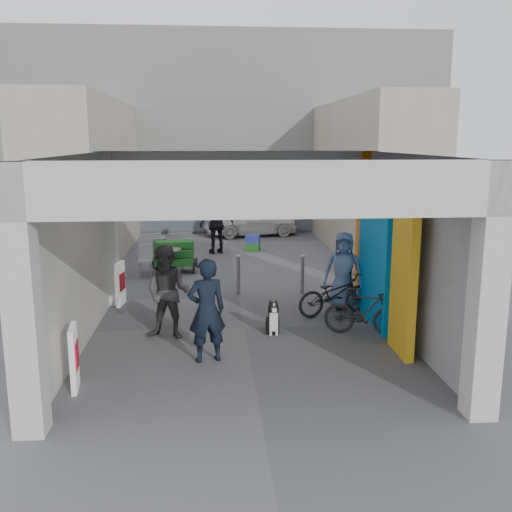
{
  "coord_description": "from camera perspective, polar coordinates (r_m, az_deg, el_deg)",
  "views": [
    {
      "loc": [
        -0.63,
        -11.03,
        3.75
      ],
      "look_at": [
        0.31,
        1.0,
        1.28
      ],
      "focal_mm": 40.0,
      "sensor_mm": 36.0,
      "label": 1
    }
  ],
  "objects": [
    {
      "name": "far_building",
      "position": [
        25.03,
        -3.13,
        12.08
      ],
      "size": [
        18.0,
        4.08,
        8.0
      ],
      "color": "silver",
      "rests_on": "ground"
    },
    {
      "name": "crate_stack",
      "position": [
        19.53,
        -0.33,
        1.31
      ],
      "size": [
        0.53,
        0.47,
        0.56
      ],
      "rotation": [
        0.0,
        0.0,
        -0.3
      ],
      "color": "#185317",
      "rests_on": "ground"
    },
    {
      "name": "cafe_set",
      "position": [
        16.53,
        -9.09,
        -0.56
      ],
      "size": [
        1.51,
        1.22,
        0.91
      ],
      "rotation": [
        0.0,
        0.0,
        -0.17
      ],
      "color": "#ACABB0",
      "rests_on": "ground"
    },
    {
      "name": "bollard_left",
      "position": [
        13.81,
        -8.82,
        -2.42
      ],
      "size": [
        0.09,
        0.09,
        0.9
      ],
      "primitive_type": "cylinder",
      "color": "gray",
      "rests_on": "ground"
    },
    {
      "name": "bicycle_front",
      "position": [
        12.53,
        7.85,
        -3.78
      ],
      "size": [
        1.86,
        1.16,
        0.92
      ],
      "primitive_type": "imported",
      "rotation": [
        0.0,
        0.0,
        1.91
      ],
      "color": "black",
      "rests_on": "ground"
    },
    {
      "name": "arcade_canopy",
      "position": [
        10.37,
        2.04,
        3.52
      ],
      "size": [
        6.4,
        6.45,
        6.4
      ],
      "color": "#B7B7B3",
      "rests_on": "ground"
    },
    {
      "name": "man_crates",
      "position": [
        19.07,
        -3.94,
        3.2
      ],
      "size": [
        1.25,
        0.8,
        1.98
      ],
      "primitive_type": "imported",
      "rotation": [
        0.0,
        0.0,
        3.44
      ],
      "color": "black",
      "rests_on": "ground"
    },
    {
      "name": "plaza_bldg_right",
      "position": [
        19.26,
        11.05,
        7.62
      ],
      "size": [
        2.0,
        9.0,
        5.0
      ],
      "primitive_type": "cube",
      "color": "#AFA391",
      "rests_on": "ground"
    },
    {
      "name": "advert_board_near",
      "position": [
        9.2,
        -17.72,
        -9.66
      ],
      "size": [
        0.16,
        0.56,
        1.0
      ],
      "rotation": [
        0.0,
        0.0,
        0.13
      ],
      "color": "silver",
      "rests_on": "ground"
    },
    {
      "name": "man_back_turned",
      "position": [
        10.97,
        -8.79,
        -3.62
      ],
      "size": [
        1.03,
        0.89,
        1.81
      ],
      "primitive_type": "imported",
      "rotation": [
        0.0,
        0.0,
        -0.26
      ],
      "color": "#3C3C3E",
      "rests_on": "ground"
    },
    {
      "name": "ground",
      "position": [
        11.66,
        -1.16,
        -7.21
      ],
      "size": [
        90.0,
        90.0,
        0.0
      ],
      "primitive_type": "plane",
      "color": "#545459",
      "rests_on": "ground"
    },
    {
      "name": "bicycle_rear",
      "position": [
        11.34,
        10.73,
        -5.5
      ],
      "size": [
        1.6,
        0.9,
        0.93
      ],
      "primitive_type": "imported",
      "rotation": [
        0.0,
        0.0,
        1.25
      ],
      "color": "black",
      "rests_on": "ground"
    },
    {
      "name": "white_van",
      "position": [
        22.65,
        -0.52,
        3.61
      ],
      "size": [
        3.85,
        2.09,
        1.24
      ],
      "primitive_type": "imported",
      "rotation": [
        0.0,
        0.0,
        1.75
      ],
      "color": "silver",
      "rests_on": "ground"
    },
    {
      "name": "man_with_dog",
      "position": [
        9.76,
        -4.96,
        -5.44
      ],
      "size": [
        0.75,
        0.59,
        1.81
      ],
      "primitive_type": "imported",
      "rotation": [
        0.0,
        0.0,
        3.4
      ],
      "color": "black",
      "rests_on": "ground"
    },
    {
      "name": "bollard_right",
      "position": [
        14.08,
        4.67,
        -1.91
      ],
      "size": [
        0.09,
        0.09,
        0.96
      ],
      "primitive_type": "cylinder",
      "color": "gray",
      "rests_on": "ground"
    },
    {
      "name": "bollard_center",
      "position": [
        14.02,
        -1.78,
        -1.93
      ],
      "size": [
        0.09,
        0.09,
        0.97
      ],
      "primitive_type": "cylinder",
      "color": "gray",
      "rests_on": "ground"
    },
    {
      "name": "produce_stand",
      "position": [
        16.56,
        -8.17,
        -0.43
      ],
      "size": [
        1.33,
        0.72,
        0.87
      ],
      "rotation": [
        0.0,
        0.0,
        0.18
      ],
      "color": "black",
      "rests_on": "ground"
    },
    {
      "name": "border_collie",
      "position": [
        11.27,
        1.71,
        -6.39
      ],
      "size": [
        0.26,
        0.51,
        0.7
      ],
      "rotation": [
        0.0,
        0.0,
        -0.16
      ],
      "color": "black",
      "rests_on": "ground"
    },
    {
      "name": "man_elderly",
      "position": [
        12.85,
        8.71,
        -1.5
      ],
      "size": [
        0.98,
        0.78,
        1.76
      ],
      "primitive_type": "imported",
      "rotation": [
        0.0,
        0.0,
        -0.29
      ],
      "color": "#4F6B9A",
      "rests_on": "ground"
    },
    {
      "name": "advert_board_far",
      "position": [
        13.47,
        -13.4,
        -2.7
      ],
      "size": [
        0.17,
        0.56,
        1.0
      ],
      "rotation": [
        0.0,
        0.0,
        -0.15
      ],
      "color": "silver",
      "rests_on": "ground"
    },
    {
      "name": "plaza_bldg_left",
      "position": [
        18.97,
        -16.4,
        7.31
      ],
      "size": [
        2.0,
        9.0,
        5.0
      ],
      "primitive_type": "cube",
      "color": "#AFA391",
      "rests_on": "ground"
    }
  ]
}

